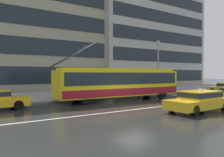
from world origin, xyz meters
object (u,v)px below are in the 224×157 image
(taxi_oncoming_near, at_px, (199,100))
(street_lamp, at_px, (158,61))
(trolleybus, at_px, (120,83))
(bus_shelter, at_px, (76,77))
(pedestrian_approaching_curb, at_px, (139,85))
(pedestrian_walking_past, at_px, (96,78))
(pedestrian_at_shelter, at_px, (92,80))

(taxi_oncoming_near, xyz_separation_m, street_lamp, (6.46, 10.00, 3.07))
(trolleybus, distance_m, bus_shelter, 4.42)
(pedestrian_approaching_curb, height_order, pedestrian_walking_past, pedestrian_walking_past)
(pedestrian_approaching_curb, height_order, street_lamp, street_lamp)
(pedestrian_at_shelter, height_order, pedestrian_walking_past, pedestrian_walking_past)
(bus_shelter, distance_m, pedestrian_approaching_curb, 7.10)
(taxi_oncoming_near, distance_m, pedestrian_at_shelter, 10.53)
(pedestrian_approaching_curb, distance_m, street_lamp, 4.13)
(trolleybus, bearing_deg, taxi_oncoming_near, -83.63)
(bus_shelter, height_order, pedestrian_approaching_curb, bus_shelter)
(pedestrian_at_shelter, relative_size, pedestrian_approaching_curb, 1.19)
(trolleybus, bearing_deg, pedestrian_walking_past, 91.68)
(pedestrian_approaching_curb, bearing_deg, taxi_oncoming_near, -108.67)
(trolleybus, distance_m, pedestrian_at_shelter, 3.20)
(taxi_oncoming_near, bearing_deg, pedestrian_walking_past, 94.65)
(taxi_oncoming_near, height_order, pedestrian_walking_past, pedestrian_walking_past)
(bus_shelter, distance_m, street_lamp, 10.30)
(trolleybus, distance_m, street_lamp, 8.06)
(street_lamp, bearing_deg, taxi_oncoming_near, -122.87)
(bus_shelter, distance_m, pedestrian_walking_past, 2.88)
(pedestrian_at_shelter, bearing_deg, pedestrian_approaching_curb, -4.57)
(taxi_oncoming_near, xyz_separation_m, pedestrian_at_shelter, (-2.20, 10.24, 1.06))
(bus_shelter, height_order, pedestrian_walking_past, bus_shelter)
(taxi_oncoming_near, xyz_separation_m, pedestrian_approaching_curb, (3.31, 9.80, 0.41))
(pedestrian_at_shelter, relative_size, pedestrian_walking_past, 0.95)
(taxi_oncoming_near, xyz_separation_m, pedestrian_walking_past, (-0.95, 11.64, 1.14))
(trolleybus, height_order, street_lamp, street_lamp)
(bus_shelter, relative_size, pedestrian_at_shelter, 2.14)
(bus_shelter, bearing_deg, trolleybus, -49.68)
(taxi_oncoming_near, height_order, pedestrian_at_shelter, pedestrian_at_shelter)
(trolleybus, distance_m, pedestrian_approaching_curb, 4.82)
(taxi_oncoming_near, height_order, pedestrian_approaching_curb, pedestrian_approaching_curb)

